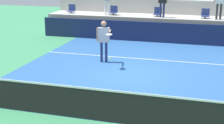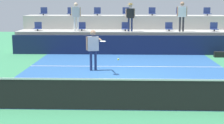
% 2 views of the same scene
% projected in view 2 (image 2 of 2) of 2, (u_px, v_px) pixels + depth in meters
% --- Properties ---
extents(ground_plane, '(40.00, 40.00, 0.00)m').
position_uv_depth(ground_plane, '(126.00, 78.00, 13.33)').
color(ground_plane, '#388456').
extents(court_inner_paint, '(9.00, 10.00, 0.01)m').
position_uv_depth(court_inner_paint, '(126.00, 73.00, 14.31)').
color(court_inner_paint, '#285693').
rests_on(court_inner_paint, ground_plane).
extents(court_service_line, '(9.00, 0.06, 0.00)m').
position_uv_depth(court_service_line, '(126.00, 66.00, 15.69)').
color(court_service_line, white).
rests_on(court_service_line, ground_plane).
extents(tennis_net, '(10.48, 0.08, 1.07)m').
position_uv_depth(tennis_net, '(127.00, 93.00, 9.31)').
color(tennis_net, black).
rests_on(tennis_net, ground_plane).
extents(sponsor_backboard, '(13.00, 0.16, 1.10)m').
position_uv_depth(sponsor_backboard, '(125.00, 45.00, 19.13)').
color(sponsor_backboard, '#141E42').
rests_on(sponsor_backboard, ground_plane).
extents(seating_tier_lower, '(13.00, 1.80, 1.25)m').
position_uv_depth(seating_tier_lower, '(125.00, 41.00, 20.39)').
color(seating_tier_lower, '#ADAAA3').
rests_on(seating_tier_lower, ground_plane).
extents(seating_tier_upper, '(13.00, 1.80, 2.10)m').
position_uv_depth(seating_tier_upper, '(125.00, 31.00, 22.09)').
color(seating_tier_upper, '#ADAAA3').
rests_on(seating_tier_upper, ground_plane).
extents(stadium_chair_lower_far_left, '(0.44, 0.40, 0.52)m').
position_uv_depth(stadium_chair_lower_far_left, '(38.00, 27.00, 20.35)').
color(stadium_chair_lower_far_left, '#2D2D33').
rests_on(stadium_chair_lower_far_left, seating_tier_lower).
extents(stadium_chair_lower_left, '(0.44, 0.40, 0.52)m').
position_uv_depth(stadium_chair_lower_left, '(82.00, 27.00, 20.26)').
color(stadium_chair_lower_left, '#2D2D33').
rests_on(stadium_chair_lower_left, seating_tier_lower).
extents(stadium_chair_lower_center, '(0.44, 0.40, 0.52)m').
position_uv_depth(stadium_chair_lower_center, '(125.00, 27.00, 20.18)').
color(stadium_chair_lower_center, '#2D2D33').
rests_on(stadium_chair_lower_center, seating_tier_lower).
extents(stadium_chair_lower_right, '(0.44, 0.40, 0.52)m').
position_uv_depth(stadium_chair_lower_right, '(169.00, 27.00, 20.09)').
color(stadium_chair_lower_right, '#2D2D33').
rests_on(stadium_chair_lower_right, seating_tier_lower).
extents(stadium_chair_lower_far_right, '(0.44, 0.40, 0.52)m').
position_uv_depth(stadium_chair_lower_far_right, '(214.00, 28.00, 20.00)').
color(stadium_chair_lower_far_right, '#2D2D33').
rests_on(stadium_chair_lower_far_right, seating_tier_lower).
extents(stadium_chair_upper_far_left, '(0.44, 0.40, 0.52)m').
position_uv_depth(stadium_chair_upper_far_left, '(44.00, 12.00, 21.97)').
color(stadium_chair_upper_far_left, '#2D2D33').
rests_on(stadium_chair_upper_far_left, seating_tier_upper).
extents(stadium_chair_upper_left, '(0.44, 0.40, 0.52)m').
position_uv_depth(stadium_chair_upper_left, '(71.00, 12.00, 21.91)').
color(stadium_chair_upper_left, '#2D2D33').
rests_on(stadium_chair_upper_left, seating_tier_upper).
extents(stadium_chair_upper_mid_left, '(0.44, 0.40, 0.52)m').
position_uv_depth(stadium_chair_upper_mid_left, '(97.00, 12.00, 21.85)').
color(stadium_chair_upper_mid_left, '#2D2D33').
rests_on(stadium_chair_upper_mid_left, seating_tier_upper).
extents(stadium_chair_upper_center, '(0.44, 0.40, 0.52)m').
position_uv_depth(stadium_chair_upper_center, '(126.00, 12.00, 21.79)').
color(stadium_chair_upper_center, '#2D2D33').
rests_on(stadium_chair_upper_center, seating_tier_upper).
extents(stadium_chair_upper_mid_right, '(0.44, 0.40, 0.52)m').
position_uv_depth(stadium_chair_upper_mid_right, '(152.00, 12.00, 21.74)').
color(stadium_chair_upper_mid_right, '#2D2D33').
rests_on(stadium_chair_upper_mid_right, seating_tier_upper).
extents(stadium_chair_upper_right, '(0.44, 0.40, 0.52)m').
position_uv_depth(stadium_chair_upper_right, '(180.00, 12.00, 21.68)').
color(stadium_chair_upper_right, '#2D2D33').
rests_on(stadium_chair_upper_right, seating_tier_upper).
extents(stadium_chair_upper_far_right, '(0.44, 0.40, 0.52)m').
position_uv_depth(stadium_chair_upper_far_right, '(207.00, 12.00, 21.62)').
color(stadium_chair_upper_far_right, '#2D2D33').
rests_on(stadium_chair_upper_far_right, seating_tier_upper).
extents(tennis_player, '(0.95, 1.18, 1.79)m').
position_uv_depth(tennis_player, '(93.00, 46.00, 14.58)').
color(tennis_player, navy).
rests_on(tennis_player, ground_plane).
extents(spectator_in_white, '(0.59, 0.23, 1.69)m').
position_uv_depth(spectator_in_white, '(76.00, 14.00, 19.75)').
color(spectator_in_white, white).
rests_on(spectator_in_white, seating_tier_lower).
extents(spectator_with_hat, '(0.57, 0.40, 1.66)m').
position_uv_depth(spectator_with_hat, '(130.00, 14.00, 19.65)').
color(spectator_with_hat, navy).
rests_on(spectator_with_hat, seating_tier_lower).
extents(spectator_in_grey, '(0.60, 0.24, 1.74)m').
position_uv_depth(spectator_in_grey, '(182.00, 14.00, 19.54)').
color(spectator_in_grey, '#2D2D33').
rests_on(spectator_in_grey, seating_tier_lower).
extents(tennis_ball, '(0.07, 0.07, 0.07)m').
position_uv_depth(tennis_ball, '(118.00, 59.00, 11.67)').
color(tennis_ball, '#CCE033').
extents(equipment_bag, '(0.76, 0.28, 0.30)m').
position_uv_depth(equipment_bag, '(221.00, 54.00, 18.29)').
color(equipment_bag, black).
rests_on(equipment_bag, ground_plane).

